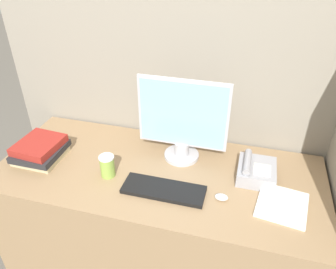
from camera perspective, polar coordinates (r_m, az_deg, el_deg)
The scene contains 9 objects.
cubicle_panel_rear at distance 2.00m, azimuth 1.52°, elevation 1.88°, with size 2.09×0.04×1.63m.
desk at distance 1.98m, azimuth -1.58°, elevation -14.94°, with size 1.69×0.72×0.76m.
monitor at distance 1.70m, azimuth 2.54°, elevation 2.03°, with size 0.47×0.19×0.46m.
keyboard at distance 1.59m, azimuth -0.75°, elevation -9.58°, with size 0.40×0.14×0.02m.
mouse at distance 1.57m, azimuth 9.29°, elevation -10.71°, with size 0.06×0.04×0.03m.
coffee_cup at distance 1.68m, azimuth -10.52°, elevation -5.42°, with size 0.08×0.08×0.12m.
book_stack at distance 1.90m, azimuth -21.39°, elevation -2.56°, with size 0.24×0.25×0.11m.
desk_telephone at distance 1.71m, azimuth 15.02°, elevation -6.14°, with size 0.19×0.21×0.11m.
paper_pile at distance 1.61m, azimuth 19.24°, elevation -11.47°, with size 0.25×0.26×0.01m.
Camera 1 is at (0.40, -0.90, 1.84)m, focal length 35.00 mm.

